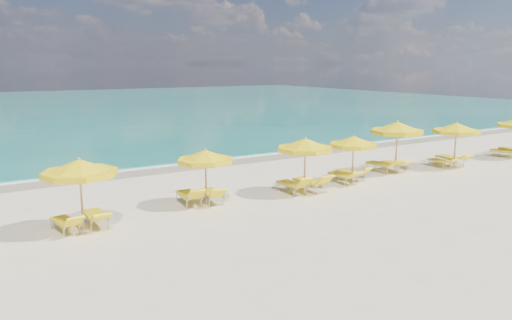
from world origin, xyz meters
TOP-DOWN VIEW (x-y plane):
  - ground_plane at (0.00, 0.00)m, footprint 120.00×120.00m
  - ocean at (0.00, 48.00)m, footprint 120.00×80.00m
  - wet_sand_band at (0.00, 7.40)m, footprint 120.00×2.60m
  - foam_line at (0.00, 8.20)m, footprint 120.00×1.20m
  - whitecap_near at (-6.00, 17.00)m, footprint 14.00×0.36m
  - whitecap_far at (8.00, 24.00)m, footprint 18.00×0.30m
  - umbrella_2 at (-7.76, -0.52)m, footprint 2.52×2.52m
  - umbrella_3 at (-3.08, 0.10)m, footprint 2.43×2.43m
  - umbrella_4 at (1.14, -0.47)m, footprint 2.89×2.89m
  - umbrella_5 at (4.07, -0.13)m, footprint 2.87×2.87m
  - umbrella_6 at (7.35, 0.35)m, footprint 3.09×3.09m
  - umbrella_7 at (10.87, -0.35)m, footprint 2.41×2.41m
  - lounger_2_left at (-8.27, -0.34)m, footprint 0.81×1.72m
  - lounger_2_right at (-7.29, -0.22)m, footprint 0.65×1.86m
  - lounger_3_left at (-3.61, 0.52)m, footprint 0.76×1.85m
  - lounger_3_right at (-2.74, 0.32)m, footprint 0.91×1.88m
  - lounger_4_left at (0.71, -0.20)m, footprint 0.65×1.80m
  - lounger_4_right at (1.59, -0.28)m, footprint 0.74×2.00m
  - lounger_5_left at (3.70, 0.11)m, footprint 0.68×1.84m
  - lounger_5_right at (4.48, 0.34)m, footprint 0.81×1.75m
  - lounger_6_left at (6.92, 0.85)m, footprint 0.78×1.95m
  - lounger_6_right at (7.71, 0.75)m, footprint 0.73×1.84m
  - lounger_7_left at (10.37, 0.10)m, footprint 0.75×1.73m
  - lounger_7_right at (11.25, 0.13)m, footprint 0.86×2.09m
  - lounger_8_left at (15.80, 0.04)m, footprint 0.89×1.81m

SIDE VIEW (x-z plane):
  - ground_plane at x=0.00m, z-range 0.00..0.00m
  - ocean at x=0.00m, z-range -0.15..0.15m
  - wet_sand_band at x=0.00m, z-range -0.01..0.01m
  - foam_line at x=0.00m, z-range -0.01..0.01m
  - whitecap_near at x=-6.00m, z-range -0.03..0.03m
  - whitecap_far at x=8.00m, z-range -0.03..0.03m
  - lounger_7_left at x=10.37m, z-range -0.11..0.50m
  - lounger_2_left at x=-8.27m, z-range -0.17..0.58m
  - lounger_5_right at x=4.48m, z-range -0.17..0.59m
  - lounger_8_left at x=15.80m, z-range -0.17..0.59m
  - lounger_6_right at x=7.71m, z-range -0.14..0.57m
  - lounger_5_left at x=3.70m, z-range -0.15..0.58m
  - lounger_2_right at x=-7.29m, z-range -0.15..0.59m
  - lounger_3_right at x=-2.74m, z-range -0.18..0.62m
  - lounger_3_left at x=-3.61m, z-range -0.19..0.64m
  - lounger_4_left at x=0.71m, z-range -0.21..0.67m
  - lounger_6_left at x=6.92m, z-range -0.19..0.66m
  - lounger_7_right at x=11.25m, z-range -0.15..0.63m
  - lounger_4_right at x=1.59m, z-range -0.21..0.70m
  - umbrella_3 at x=-3.08m, z-range 0.77..2.95m
  - umbrella_5 at x=4.07m, z-range 0.77..2.97m
  - umbrella_4 at x=1.14m, z-range 0.83..3.20m
  - umbrella_7 at x=10.87m, z-range 0.84..3.23m
  - umbrella_2 at x=-7.76m, z-range 0.85..3.25m
  - umbrella_6 at x=7.35m, z-range 0.91..3.51m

